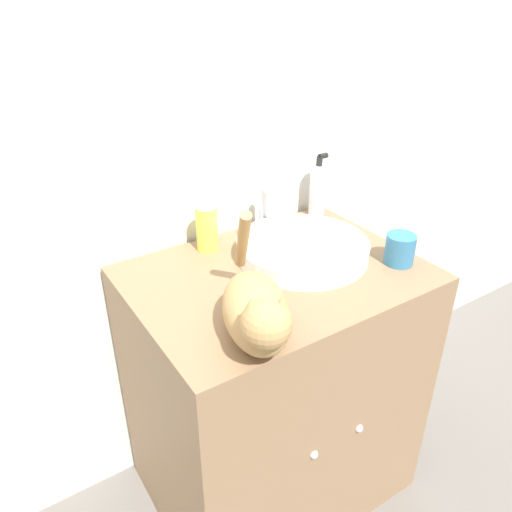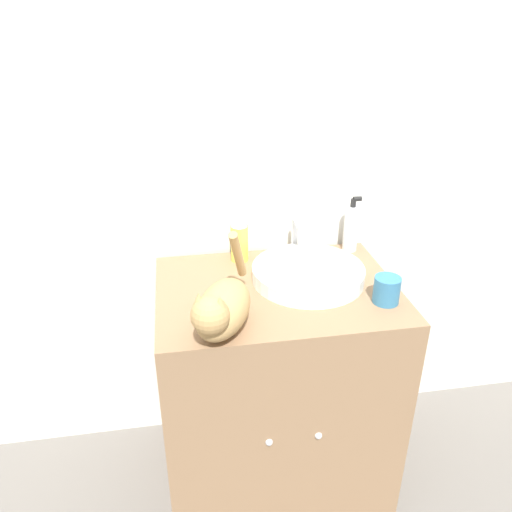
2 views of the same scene
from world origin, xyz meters
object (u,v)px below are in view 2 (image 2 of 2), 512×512
object	(u,v)px
soap_bottle	(351,228)
cup	(387,290)
cat	(221,308)
spray_bottle	(239,239)

from	to	relation	value
soap_bottle	cup	bearing A→B (deg)	-92.08
cat	soap_bottle	world-z (taller)	cat
spray_bottle	cup	xyz separation A→B (m)	(0.41, -0.36, -0.04)
cat	cup	world-z (taller)	cat
cup	spray_bottle	bearing A→B (deg)	138.42
cat	cup	bearing A→B (deg)	120.42
cat	spray_bottle	world-z (taller)	cat
cat	soap_bottle	size ratio (longest dim) A/B	1.84
soap_bottle	spray_bottle	bearing A→B (deg)	-177.76
soap_bottle	cup	world-z (taller)	soap_bottle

